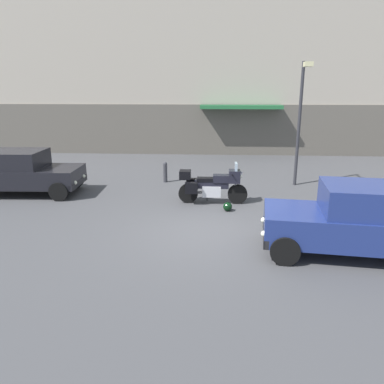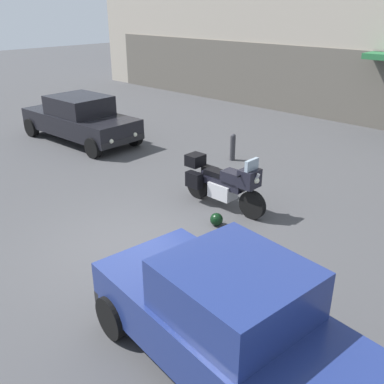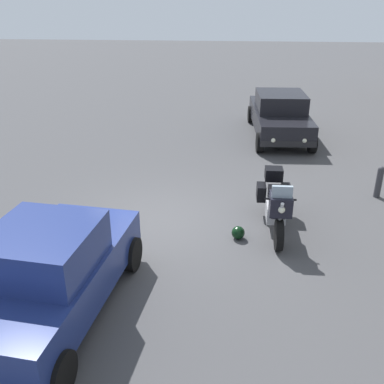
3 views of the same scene
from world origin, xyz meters
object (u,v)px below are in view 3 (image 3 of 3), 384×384
Objects in this scene: car_sedan_far at (280,115)px; car_hatchback_near at (51,273)px; bollard_curbside at (379,181)px; motorcycle at (276,203)px; helmet at (238,233)px.

car_hatchback_near is at bearing -26.22° from car_sedan_far.
bollard_curbside is at bearing -45.30° from car_hatchback_near.
car_sedan_far reaches higher than bollard_curbside.
bollard_curbside is (-1.89, 2.74, -0.18)m from motorcycle.
car_hatchback_near is 11.07m from car_sedan_far.
bollard_curbside reaches higher than helmet.
motorcycle is 0.49× the size of car_sedan_far.
motorcycle reaches higher than bollard_curbside.
car_sedan_far is at bearing -17.12° from car_hatchback_near.
motorcycle reaches higher than helmet.
car_hatchback_near is (2.68, -2.95, 0.67)m from helmet.
helmet is 4.29m from bollard_curbside.
car_sedan_far reaches higher than motorcycle.
car_hatchback_near is at bearing -51.99° from bollard_curbside.
helmet is 4.04m from car_hatchback_near.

